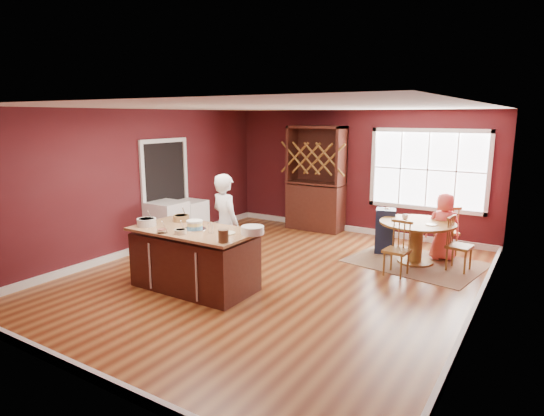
{
  "coord_description": "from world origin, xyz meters",
  "views": [
    {
      "loc": [
        3.67,
        -5.97,
        2.57
      ],
      "look_at": [
        -0.29,
        0.38,
        1.05
      ],
      "focal_mm": 30.0,
      "sensor_mm": 36.0,
      "label": 1
    }
  ],
  "objects_px": {
    "high_chair": "(385,230)",
    "layer_cake": "(195,225)",
    "dining_table": "(417,234)",
    "dryer": "(190,221)",
    "chair_north": "(446,229)",
    "baker": "(226,224)",
    "washer": "(168,225)",
    "chair_east": "(460,244)",
    "chair_south": "(397,248)",
    "seated_woman": "(444,227)",
    "kitchen_island": "(195,260)",
    "toddler": "(383,210)",
    "hutch": "(316,179)"
  },
  "relations": [
    {
      "from": "kitchen_island",
      "to": "chair_north",
      "type": "distance_m",
      "value": 4.77
    },
    {
      "from": "kitchen_island",
      "to": "chair_east",
      "type": "height_order",
      "value": "chair_east"
    },
    {
      "from": "chair_east",
      "to": "toddler",
      "type": "relative_size",
      "value": 3.59
    },
    {
      "from": "toddler",
      "to": "dryer",
      "type": "distance_m",
      "value": 3.9
    },
    {
      "from": "dryer",
      "to": "chair_south",
      "type": "bearing_deg",
      "value": 2.98
    },
    {
      "from": "hutch",
      "to": "layer_cake",
      "type": "bearing_deg",
      "value": -88.22
    },
    {
      "from": "kitchen_island",
      "to": "toddler",
      "type": "distance_m",
      "value": 3.79
    },
    {
      "from": "chair_south",
      "to": "toddler",
      "type": "bearing_deg",
      "value": 125.11
    },
    {
      "from": "dryer",
      "to": "chair_north",
      "type": "bearing_deg",
      "value": 21.63
    },
    {
      "from": "dryer",
      "to": "high_chair",
      "type": "bearing_deg",
      "value": 20.12
    },
    {
      "from": "layer_cake",
      "to": "seated_woman",
      "type": "relative_size",
      "value": 0.27
    },
    {
      "from": "chair_south",
      "to": "seated_woman",
      "type": "height_order",
      "value": "seated_woman"
    },
    {
      "from": "seated_woman",
      "to": "hutch",
      "type": "distance_m",
      "value": 3.14
    },
    {
      "from": "kitchen_island",
      "to": "high_chair",
      "type": "relative_size",
      "value": 2.13
    },
    {
      "from": "chair_south",
      "to": "seated_woman",
      "type": "relative_size",
      "value": 0.74
    },
    {
      "from": "layer_cake",
      "to": "hutch",
      "type": "distance_m",
      "value": 4.26
    },
    {
      "from": "high_chair",
      "to": "chair_east",
      "type": "bearing_deg",
      "value": -31.48
    },
    {
      "from": "layer_cake",
      "to": "chair_south",
      "type": "relative_size",
      "value": 0.37
    },
    {
      "from": "high_chair",
      "to": "baker",
      "type": "bearing_deg",
      "value": -143.98
    },
    {
      "from": "baker",
      "to": "washer",
      "type": "bearing_deg",
      "value": 3.36
    },
    {
      "from": "kitchen_island",
      "to": "hutch",
      "type": "height_order",
      "value": "hutch"
    },
    {
      "from": "kitchen_island",
      "to": "toddler",
      "type": "height_order",
      "value": "toddler"
    },
    {
      "from": "high_chair",
      "to": "toddler",
      "type": "relative_size",
      "value": 3.41
    },
    {
      "from": "layer_cake",
      "to": "dryer",
      "type": "xyz_separation_m",
      "value": [
        -1.88,
        1.96,
        -0.56
      ]
    },
    {
      "from": "layer_cake",
      "to": "chair_north",
      "type": "distance_m",
      "value": 4.78
    },
    {
      "from": "washer",
      "to": "dryer",
      "type": "bearing_deg",
      "value": 90.0
    },
    {
      "from": "baker",
      "to": "chair_east",
      "type": "bearing_deg",
      "value": -127.74
    },
    {
      "from": "dining_table",
      "to": "layer_cake",
      "type": "xyz_separation_m",
      "value": [
        -2.49,
        -2.99,
        0.45
      ]
    },
    {
      "from": "seated_woman",
      "to": "dryer",
      "type": "xyz_separation_m",
      "value": [
        -4.73,
        -1.49,
        -0.19
      ]
    },
    {
      "from": "dining_table",
      "to": "chair_north",
      "type": "xyz_separation_m",
      "value": [
        0.33,
        0.84,
        -0.06
      ]
    },
    {
      "from": "dining_table",
      "to": "washer",
      "type": "relative_size",
      "value": 1.39
    },
    {
      "from": "seated_woman",
      "to": "high_chair",
      "type": "height_order",
      "value": "seated_woman"
    },
    {
      "from": "kitchen_island",
      "to": "seated_woman",
      "type": "distance_m",
      "value": 4.49
    },
    {
      "from": "dining_table",
      "to": "chair_east",
      "type": "height_order",
      "value": "chair_east"
    },
    {
      "from": "chair_east",
      "to": "seated_woman",
      "type": "relative_size",
      "value": 0.76
    },
    {
      "from": "kitchen_island",
      "to": "dryer",
      "type": "bearing_deg",
      "value": 133.48
    },
    {
      "from": "dining_table",
      "to": "washer",
      "type": "xyz_separation_m",
      "value": [
        -4.38,
        -1.67,
        -0.07
      ]
    },
    {
      "from": "kitchen_island",
      "to": "dryer",
      "type": "distance_m",
      "value": 2.69
    },
    {
      "from": "chair_south",
      "to": "washer",
      "type": "bearing_deg",
      "value": -162.54
    },
    {
      "from": "chair_east",
      "to": "toddler",
      "type": "distance_m",
      "value": 1.56
    },
    {
      "from": "layer_cake",
      "to": "baker",
      "type": "bearing_deg",
      "value": 93.66
    },
    {
      "from": "chair_south",
      "to": "dryer",
      "type": "xyz_separation_m",
      "value": [
        -4.27,
        -0.22,
        -0.03
      ]
    },
    {
      "from": "high_chair",
      "to": "layer_cake",
      "type": "bearing_deg",
      "value": -136.0
    },
    {
      "from": "chair_east",
      "to": "high_chair",
      "type": "xyz_separation_m",
      "value": [
        -1.4,
        0.36,
        -0.02
      ]
    },
    {
      "from": "layer_cake",
      "to": "chair_south",
      "type": "xyz_separation_m",
      "value": [
        2.39,
        2.18,
        -0.53
      ]
    },
    {
      "from": "kitchen_island",
      "to": "chair_south",
      "type": "relative_size",
      "value": 2.09
    },
    {
      "from": "seated_woman",
      "to": "high_chair",
      "type": "relative_size",
      "value": 1.38
    },
    {
      "from": "kitchen_island",
      "to": "dryer",
      "type": "xyz_separation_m",
      "value": [
        -1.85,
        1.95,
        -0.01
      ]
    },
    {
      "from": "dining_table",
      "to": "washer",
      "type": "bearing_deg",
      "value": -159.12
    },
    {
      "from": "baker",
      "to": "dining_table",
      "type": "bearing_deg",
      "value": -120.51
    }
  ]
}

